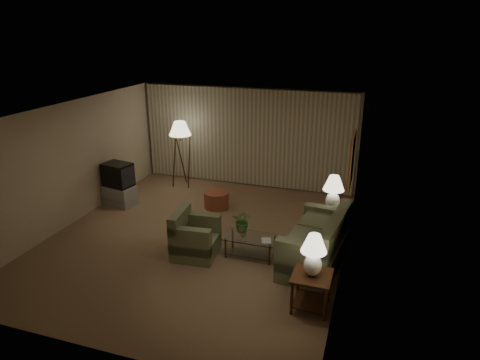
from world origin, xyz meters
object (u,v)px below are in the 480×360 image
object	(u,v)px
sofa	(315,244)
side_table_near	(311,285)
floor_lamp	(181,153)
armchair	(196,238)
table_lamp_near	(314,252)
ottoman	(216,200)
crt_tv	(118,175)
side_table_far	(331,219)
table_lamp_far	(333,190)
vase	(243,233)
coffee_table	(250,243)
tv_cabinet	(120,195)

from	to	relation	value
sofa	side_table_near	xyz separation A→B (m)	(0.15, -1.35, 0.01)
sofa	floor_lamp	world-z (taller)	floor_lamp
armchair	table_lamp_near	bearing A→B (deg)	-117.31
table_lamp_near	ottoman	bearing A→B (deg)	131.14
table_lamp_near	crt_tv	distance (m)	5.85
armchair	floor_lamp	distance (m)	3.93
sofa	side_table_far	distance (m)	1.26
sofa	ottoman	world-z (taller)	sofa
crt_tv	armchair	bearing A→B (deg)	-19.78
table_lamp_far	side_table_near	bearing A→B (deg)	-90.00
ottoman	vase	size ratio (longest dim) A/B	4.34
table_lamp_far	coffee_table	distance (m)	2.07
side_table_near	table_lamp_far	xyz separation A→B (m)	(-0.00, 2.60, 0.63)
side_table_near	tv_cabinet	world-z (taller)	side_table_near
ottoman	vase	world-z (taller)	vase
coffee_table	vase	world-z (taller)	vase
table_lamp_near	side_table_near	bearing A→B (deg)	0.00
side_table_far	floor_lamp	world-z (taller)	floor_lamp
sofa	vase	bearing A→B (deg)	-78.33
sofa	floor_lamp	xyz separation A→B (m)	(-4.14, 3.02, 0.55)
floor_lamp	ottoman	world-z (taller)	floor_lamp
tv_cabinet	ottoman	world-z (taller)	tv_cabinet
table_lamp_near	coffee_table	bearing A→B (deg)	137.66
table_lamp_near	sofa	bearing A→B (deg)	96.34
side_table_far	table_lamp_far	world-z (taller)	table_lamp_far
sofa	crt_tv	world-z (taller)	crt_tv
table_lamp_far	side_table_far	bearing A→B (deg)	-159.44
table_lamp_far	tv_cabinet	distance (m)	5.26
side_table_far	tv_cabinet	world-z (taller)	side_table_far
table_lamp_far	vase	distance (m)	2.11
floor_lamp	coffee_table	bearing A→B (deg)	-46.89
sofa	armchair	world-z (taller)	sofa
coffee_table	table_lamp_near	bearing A→B (deg)	-42.34
armchair	crt_tv	xyz separation A→B (m)	(-2.81, 1.71, 0.43)
sofa	vase	world-z (taller)	sofa
table_lamp_far	floor_lamp	bearing A→B (deg)	157.62
tv_cabinet	vase	world-z (taller)	vase
coffee_table	crt_tv	world-z (taller)	crt_tv
crt_tv	vase	size ratio (longest dim) A/B	5.44
table_lamp_far	coffee_table	size ratio (longest dim) A/B	0.75
side_table_near	tv_cabinet	distance (m)	5.85
vase	floor_lamp	bearing A→B (deg)	131.61
table_lamp_near	crt_tv	bearing A→B (deg)	152.72
side_table_far	table_lamp_near	xyz separation A→B (m)	(0.00, -2.60, 0.61)
side_table_near	ottoman	size ratio (longest dim) A/B	1.01
tv_cabinet	crt_tv	size ratio (longest dim) A/B	1.12
side_table_near	vase	size ratio (longest dim) A/B	4.37
vase	tv_cabinet	bearing A→B (deg)	158.74
coffee_table	ottoman	size ratio (longest dim) A/B	1.67
floor_lamp	crt_tv	bearing A→B (deg)	-118.38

